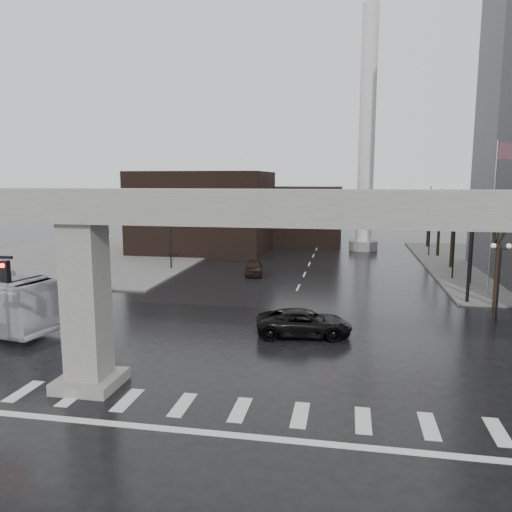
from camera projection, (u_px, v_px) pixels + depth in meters
The scene contains 21 objects.
ground at pixel (245, 399), 20.83m from camera, with size 160.00×160.00×0.00m, color black.
sidewalk_nw at pixel (96, 254), 60.49m from camera, with size 28.00×36.00×0.15m, color slate.
elevated_guideway at pixel (276, 236), 19.54m from camera, with size 48.00×2.60×8.70m.
building_far_left at pixel (205, 212), 63.40m from camera, with size 16.00×14.00×10.00m, color black.
building_far_mid at pixel (306, 215), 71.10m from camera, with size 10.00×10.00×8.00m, color black.
smokestack at pixel (367, 145), 62.39m from camera, with size 3.60×3.60×30.00m.
signal_mast_arm at pixel (417, 224), 36.57m from camera, with size 12.12×0.43×8.00m.
flagpole_assembly at pixel (498, 200), 38.28m from camera, with size 2.06×0.12×12.00m.
lamp_right_0 at pixel (499, 269), 31.45m from camera, with size 1.22×0.32×5.11m.
lamp_right_1 at pixel (454, 242), 45.06m from camera, with size 1.22×0.32×5.11m.
lamp_right_2 at pixel (430, 227), 58.66m from camera, with size 1.22×0.32×5.11m.
lamp_left_0 at pixel (103, 257), 36.34m from camera, with size 1.22×0.32×5.11m.
lamp_left_1 at pixel (170, 236), 49.94m from camera, with size 1.22×0.32×5.11m.
lamp_left_2 at pixel (209, 224), 63.54m from camera, with size 1.22×0.32×5.11m.
tree_right_0 at pixel (498, 269), 35.27m from camera, with size 1.09×1.58×7.50m.
tree_right_1 at pixel (471, 252), 43.04m from camera, with size 1.09×1.61×7.67m.
tree_right_2 at pixel (453, 240), 50.80m from camera, with size 1.10×1.63×7.85m.
tree_right_3 at pixel (439, 232), 58.56m from camera, with size 1.11×1.66×8.02m.
tree_right_4 at pixel (429, 225), 66.33m from camera, with size 1.12×1.69×8.19m.
pickup_truck at pixel (304, 323), 29.14m from camera, with size 2.57×5.56×1.55m, color black.
far_car at pixel (254, 268), 47.83m from camera, with size 1.63×4.05×1.38m, color black.
Camera 1 is at (4.04, -19.25, 9.10)m, focal length 35.00 mm.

